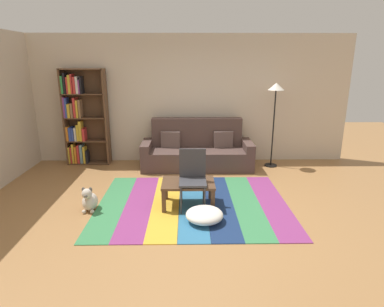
{
  "coord_description": "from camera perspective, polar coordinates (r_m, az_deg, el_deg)",
  "views": [
    {
      "loc": [
        -0.08,
        -4.44,
        2.17
      ],
      "look_at": [
        0.0,
        0.78,
        0.65
      ],
      "focal_mm": 30.14,
      "sensor_mm": 36.0,
      "label": 1
    }
  ],
  "objects": [
    {
      "name": "dog",
      "position": [
        5.08,
        -17.69,
        -7.91
      ],
      "size": [
        0.22,
        0.35,
        0.4
      ],
      "color": "beige",
      "rests_on": "ground_plane"
    },
    {
      "name": "pouf",
      "position": [
        4.54,
        2.21,
        -10.8
      ],
      "size": [
        0.52,
        0.52,
        0.2
      ],
      "primitive_type": "ellipsoid",
      "color": "white",
      "rests_on": "rug"
    },
    {
      "name": "tv_remote",
      "position": [
        4.83,
        -0.23,
        -5.27
      ],
      "size": [
        0.07,
        0.16,
        0.02
      ],
      "primitive_type": "cube",
      "rotation": [
        0.0,
        0.0,
        0.16
      ],
      "color": "black",
      "rests_on": "coffee_table"
    },
    {
      "name": "back_wall",
      "position": [
        7.04,
        -0.22,
        9.53
      ],
      "size": [
        6.8,
        0.1,
        2.7
      ],
      "primitive_type": "cube",
      "color": "beige",
      "rests_on": "ground_plane"
    },
    {
      "name": "rug",
      "position": [
        5.11,
        0.13,
        -8.86
      ],
      "size": [
        2.93,
        2.32,
        0.01
      ],
      "color": "#387F4C",
      "rests_on": "ground_plane"
    },
    {
      "name": "standing_lamp",
      "position": [
        6.78,
        14.55,
        9.58
      ],
      "size": [
        0.32,
        0.32,
        1.73
      ],
      "color": "black",
      "rests_on": "ground_plane"
    },
    {
      "name": "bookshelf",
      "position": [
        7.21,
        -19.09,
        5.74
      ],
      "size": [
        0.9,
        0.28,
        2.01
      ],
      "color": "brown",
      "rests_on": "ground_plane"
    },
    {
      "name": "folding_chair",
      "position": [
        4.82,
        0.11,
        -3.64
      ],
      "size": [
        0.4,
        0.4,
        0.9
      ],
      "rotation": [
        0.0,
        0.0,
        -0.65
      ],
      "color": "#38383D",
      "rests_on": "ground_plane"
    },
    {
      "name": "coffee_table",
      "position": [
        4.93,
        -0.67,
        -5.73
      ],
      "size": [
        0.8,
        0.55,
        0.38
      ],
      "color": "#513826",
      "rests_on": "rug"
    },
    {
      "name": "couch",
      "position": [
        6.72,
        0.9,
        0.39
      ],
      "size": [
        2.26,
        0.8,
        1.0
      ],
      "color": "#4C3833",
      "rests_on": "ground_plane"
    },
    {
      "name": "ground_plane",
      "position": [
        4.95,
        0.12,
        -9.82
      ],
      "size": [
        14.0,
        14.0,
        0.0
      ],
      "primitive_type": "plane",
      "color": "#9E7042"
    }
  ]
}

